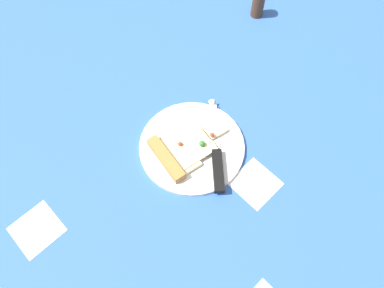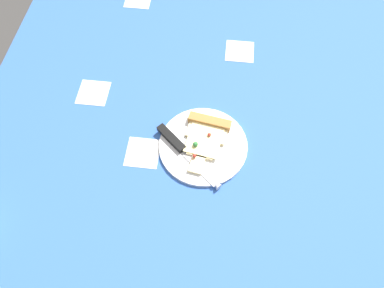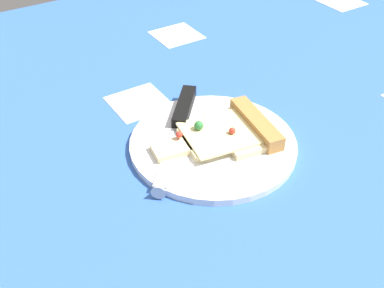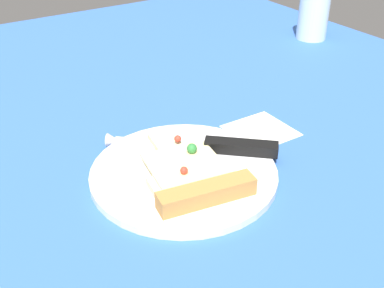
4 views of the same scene
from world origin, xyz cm
name	(u,v)px [view 2 (image 2 of 4)]	position (x,y,z in cm)	size (l,w,h in cm)	color
ground_plane	(232,167)	(-0.02, -0.01, -1.50)	(149.88, 149.88, 3.00)	#3360B7
plate	(203,146)	(-4.56, -8.38, 0.52)	(24.28, 24.28, 1.05)	silver
pizza_slice	(206,135)	(-7.12, -7.98, 1.83)	(18.44, 12.53, 2.65)	beige
knife	(182,149)	(-2.10, -13.83, 1.65)	(17.55, 19.30, 2.45)	silver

